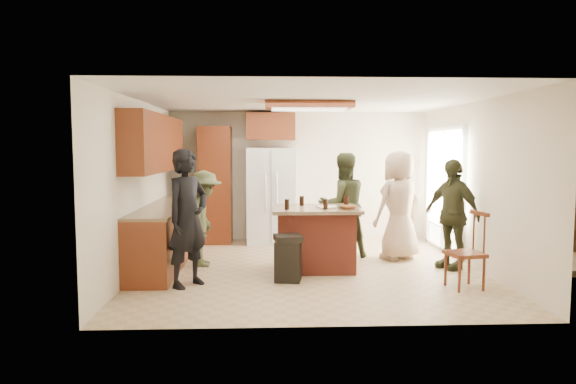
{
  "coord_description": "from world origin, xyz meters",
  "views": [
    {
      "loc": [
        -0.63,
        -7.54,
        1.82
      ],
      "look_at": [
        -0.31,
        0.07,
        1.15
      ],
      "focal_mm": 32.0,
      "sensor_mm": 36.0,
      "label": 1
    }
  ],
  "objects_px": {
    "person_behind_left": "(343,205)",
    "person_counter": "(204,218)",
    "person_side_right": "(452,214)",
    "person_behind_right": "(399,205)",
    "trash_bin": "(288,258)",
    "person_front_left": "(188,218)",
    "kitchen_island": "(315,238)",
    "refrigerator": "(271,196)",
    "spindle_chair": "(466,253)"
  },
  "relations": [
    {
      "from": "trash_bin",
      "to": "refrigerator",
      "type": "bearing_deg",
      "value": 94.21
    },
    {
      "from": "kitchen_island",
      "to": "trash_bin",
      "type": "relative_size",
      "value": 2.03
    },
    {
      "from": "person_behind_right",
      "to": "kitchen_island",
      "type": "xyz_separation_m",
      "value": [
        -1.42,
        -0.62,
        -0.41
      ]
    },
    {
      "from": "person_behind_left",
      "to": "refrigerator",
      "type": "xyz_separation_m",
      "value": [
        -1.17,
        1.33,
        0.04
      ]
    },
    {
      "from": "person_front_left",
      "to": "trash_bin",
      "type": "xyz_separation_m",
      "value": [
        1.31,
        0.2,
        -0.58
      ]
    },
    {
      "from": "person_side_right",
      "to": "spindle_chair",
      "type": "xyz_separation_m",
      "value": [
        -0.2,
        -1.09,
        -0.37
      ]
    },
    {
      "from": "person_behind_left",
      "to": "person_side_right",
      "type": "relative_size",
      "value": 1.05
    },
    {
      "from": "refrigerator",
      "to": "person_behind_right",
      "type": "bearing_deg",
      "value": -36.61
    },
    {
      "from": "person_behind_right",
      "to": "kitchen_island",
      "type": "relative_size",
      "value": 1.38
    },
    {
      "from": "refrigerator",
      "to": "trash_bin",
      "type": "xyz_separation_m",
      "value": [
        0.21,
        -2.81,
        -0.58
      ]
    },
    {
      "from": "spindle_chair",
      "to": "person_behind_right",
      "type": "bearing_deg",
      "value": 103.9
    },
    {
      "from": "person_front_left",
      "to": "person_behind_right",
      "type": "height_order",
      "value": "person_front_left"
    },
    {
      "from": "trash_bin",
      "to": "person_behind_left",
      "type": "bearing_deg",
      "value": 56.82
    },
    {
      "from": "kitchen_island",
      "to": "trash_bin",
      "type": "height_order",
      "value": "kitchen_island"
    },
    {
      "from": "person_behind_left",
      "to": "person_counter",
      "type": "relative_size",
      "value": 1.18
    },
    {
      "from": "person_behind_right",
      "to": "spindle_chair",
      "type": "xyz_separation_m",
      "value": [
        0.43,
        -1.74,
        -0.43
      ]
    },
    {
      "from": "person_front_left",
      "to": "kitchen_island",
      "type": "distance_m",
      "value": 1.99
    },
    {
      "from": "person_behind_left",
      "to": "spindle_chair",
      "type": "bearing_deg",
      "value": 111.24
    },
    {
      "from": "trash_bin",
      "to": "person_side_right",
      "type": "bearing_deg",
      "value": 14.29
    },
    {
      "from": "person_behind_left",
      "to": "person_side_right",
      "type": "xyz_separation_m",
      "value": [
        1.51,
        -0.85,
        -0.04
      ]
    },
    {
      "from": "person_front_left",
      "to": "person_side_right",
      "type": "height_order",
      "value": "person_front_left"
    },
    {
      "from": "person_counter",
      "to": "spindle_chair",
      "type": "bearing_deg",
      "value": -114.03
    },
    {
      "from": "person_front_left",
      "to": "person_counter",
      "type": "xyz_separation_m",
      "value": [
        0.06,
        1.17,
        -0.17
      ]
    },
    {
      "from": "person_behind_right",
      "to": "person_side_right",
      "type": "relative_size",
      "value": 1.07
    },
    {
      "from": "person_front_left",
      "to": "person_side_right",
      "type": "distance_m",
      "value": 3.88
    },
    {
      "from": "refrigerator",
      "to": "spindle_chair",
      "type": "relative_size",
      "value": 1.81
    },
    {
      "from": "person_behind_left",
      "to": "trash_bin",
      "type": "xyz_separation_m",
      "value": [
        -0.97,
        -1.48,
        -0.54
      ]
    },
    {
      "from": "person_behind_right",
      "to": "person_side_right",
      "type": "xyz_separation_m",
      "value": [
        0.63,
        -0.65,
        -0.06
      ]
    },
    {
      "from": "person_front_left",
      "to": "trash_bin",
      "type": "bearing_deg",
      "value": -42.84
    },
    {
      "from": "refrigerator",
      "to": "spindle_chair",
      "type": "bearing_deg",
      "value": -52.74
    },
    {
      "from": "person_counter",
      "to": "trash_bin",
      "type": "xyz_separation_m",
      "value": [
        1.25,
        -0.97,
        -0.41
      ]
    },
    {
      "from": "person_counter",
      "to": "person_behind_right",
      "type": "bearing_deg",
      "value": -86.24
    },
    {
      "from": "person_side_right",
      "to": "trash_bin",
      "type": "distance_m",
      "value": 2.6
    },
    {
      "from": "person_behind_left",
      "to": "trash_bin",
      "type": "relative_size",
      "value": 2.74
    },
    {
      "from": "kitchen_island",
      "to": "spindle_chair",
      "type": "bearing_deg",
      "value": -31.13
    },
    {
      "from": "kitchen_island",
      "to": "person_side_right",
      "type": "bearing_deg",
      "value": -0.68
    },
    {
      "from": "person_front_left",
      "to": "refrigerator",
      "type": "height_order",
      "value": "refrigerator"
    },
    {
      "from": "person_side_right",
      "to": "person_counter",
      "type": "bearing_deg",
      "value": -125.25
    },
    {
      "from": "person_counter",
      "to": "kitchen_island",
      "type": "height_order",
      "value": "person_counter"
    },
    {
      "from": "trash_bin",
      "to": "person_behind_right",
      "type": "bearing_deg",
      "value": 34.7
    },
    {
      "from": "person_front_left",
      "to": "refrigerator",
      "type": "bearing_deg",
      "value": 18.23
    },
    {
      "from": "person_counter",
      "to": "spindle_chair",
      "type": "xyz_separation_m",
      "value": [
        3.53,
        -1.43,
        -0.28
      ]
    },
    {
      "from": "person_behind_left",
      "to": "spindle_chair",
      "type": "xyz_separation_m",
      "value": [
        1.31,
        -1.94,
        -0.41
      ]
    },
    {
      "from": "person_side_right",
      "to": "spindle_chair",
      "type": "height_order",
      "value": "person_side_right"
    },
    {
      "from": "person_front_left",
      "to": "spindle_chair",
      "type": "height_order",
      "value": "person_front_left"
    },
    {
      "from": "refrigerator",
      "to": "trash_bin",
      "type": "height_order",
      "value": "refrigerator"
    },
    {
      "from": "person_counter",
      "to": "refrigerator",
      "type": "height_order",
      "value": "refrigerator"
    },
    {
      "from": "kitchen_island",
      "to": "person_behind_left",
      "type": "bearing_deg",
      "value": 56.95
    },
    {
      "from": "kitchen_island",
      "to": "person_front_left",
      "type": "bearing_deg",
      "value": -153.88
    },
    {
      "from": "person_behind_left",
      "to": "person_counter",
      "type": "xyz_separation_m",
      "value": [
        -2.22,
        -0.51,
        -0.13
      ]
    }
  ]
}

